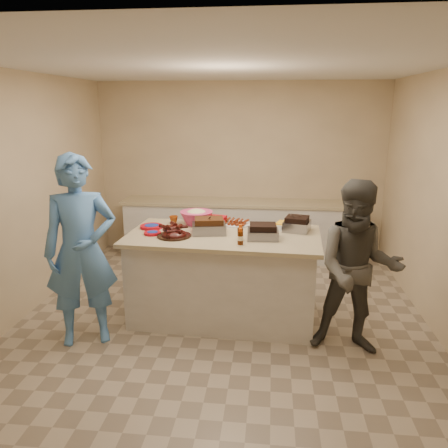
# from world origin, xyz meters

# --- Properties ---
(room) EXTENTS (4.50, 5.00, 2.70)m
(room) POSITION_xyz_m (0.00, 0.00, 0.00)
(room) COLOR #D1B78E
(room) RESTS_ON ground
(back_counter) EXTENTS (3.60, 0.64, 0.90)m
(back_counter) POSITION_xyz_m (0.00, 2.20, 0.45)
(back_counter) COLOR silver
(back_counter) RESTS_ON ground
(island) EXTENTS (2.12, 1.20, 0.98)m
(island) POSITION_xyz_m (-0.00, 0.11, 0.00)
(island) COLOR silver
(island) RESTS_ON ground
(rib_platter) EXTENTS (0.47, 0.47, 0.14)m
(rib_platter) POSITION_xyz_m (-0.51, -0.04, 0.98)
(rib_platter) COLOR #3D0D09
(rib_platter) RESTS_ON island
(pulled_pork_tray) EXTENTS (0.40, 0.33, 0.11)m
(pulled_pork_tray) POSITION_xyz_m (-0.16, 0.13, 0.98)
(pulled_pork_tray) COLOR #47230F
(pulled_pork_tray) RESTS_ON island
(brisket_tray) EXTENTS (0.33, 0.28, 0.10)m
(brisket_tray) POSITION_xyz_m (0.43, -0.00, 0.98)
(brisket_tray) COLOR black
(brisket_tray) RESTS_ON island
(roasting_pan) EXTENTS (0.33, 0.33, 0.11)m
(roasting_pan) POSITION_xyz_m (0.79, 0.33, 0.98)
(roasting_pan) COLOR gray
(roasting_pan) RESTS_ON island
(coleslaw_bowl) EXTENTS (0.40, 0.40, 0.26)m
(coleslaw_bowl) POSITION_xyz_m (-0.36, 0.49, 0.98)
(coleslaw_bowl) COLOR #C73168
(coleslaw_bowl) RESTS_ON island
(sausage_plate) EXTENTS (0.42, 0.42, 0.06)m
(sausage_plate) POSITION_xyz_m (0.11, 0.52, 0.98)
(sausage_plate) COLOR silver
(sausage_plate) RESTS_ON island
(mac_cheese_dish) EXTENTS (0.35, 0.30, 0.08)m
(mac_cheese_dish) POSITION_xyz_m (0.71, 0.38, 0.98)
(mac_cheese_dish) COLOR yellow
(mac_cheese_dish) RESTS_ON island
(bbq_bottle_a) EXTENTS (0.06, 0.06, 0.17)m
(bbq_bottle_a) POSITION_xyz_m (0.21, -0.23, 0.98)
(bbq_bottle_a) COLOR #3E1603
(bbq_bottle_a) RESTS_ON island
(bbq_bottle_b) EXTENTS (0.06, 0.06, 0.17)m
(bbq_bottle_b) POSITION_xyz_m (0.20, -0.10, 0.98)
(bbq_bottle_b) COLOR #3E1603
(bbq_bottle_b) RESTS_ON island
(mustard_bottle) EXTENTS (0.04, 0.04, 0.11)m
(mustard_bottle) POSITION_xyz_m (-0.07, 0.21, 0.98)
(mustard_bottle) COLOR gold
(mustard_bottle) RESTS_ON island
(sauce_bowl) EXTENTS (0.15, 0.05, 0.15)m
(sauce_bowl) POSITION_xyz_m (-0.11, 0.42, 0.98)
(sauce_bowl) COLOR silver
(sauce_bowl) RESTS_ON island
(plate_stack_large) EXTENTS (0.27, 0.27, 0.03)m
(plate_stack_large) POSITION_xyz_m (-0.84, 0.27, 0.98)
(plate_stack_large) COLOR #9E0611
(plate_stack_large) RESTS_ON island
(plate_stack_small) EXTENTS (0.20, 0.20, 0.03)m
(plate_stack_small) POSITION_xyz_m (-0.76, 0.02, 0.98)
(plate_stack_small) COLOR #9E0611
(plate_stack_small) RESTS_ON island
(plastic_cup) EXTENTS (0.11, 0.10, 0.10)m
(plastic_cup) POSITION_xyz_m (-0.63, 0.48, 0.98)
(plastic_cup) COLOR #86370B
(plastic_cup) RESTS_ON island
(basket_stack) EXTENTS (0.24, 0.20, 0.10)m
(basket_stack) POSITION_xyz_m (-0.12, 0.49, 0.98)
(basket_stack) COLOR #9E0611
(basket_stack) RESTS_ON island
(guest_blue) EXTENTS (1.35, 2.03, 0.46)m
(guest_blue) POSITION_xyz_m (-1.33, -0.53, 0.00)
(guest_blue) COLOR #4F87CE
(guest_blue) RESTS_ON ground
(guest_gray) EXTENTS (0.97, 1.75, 0.64)m
(guest_gray) POSITION_xyz_m (1.33, -0.44, 0.00)
(guest_gray) COLOR #525049
(guest_gray) RESTS_ON ground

